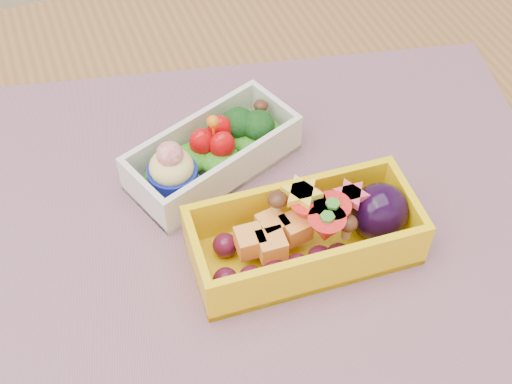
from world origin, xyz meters
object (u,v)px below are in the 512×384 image
object	(u,v)px
table	(200,294)
bento_white	(212,153)
placemat	(250,226)
bento_yellow	(309,233)

from	to	relation	value
table	bento_white	bearing A→B (deg)	57.84
table	bento_white	xyz separation A→B (m)	(0.04, 0.06, 0.12)
placemat	bento_white	xyz separation A→B (m)	(-0.01, 0.07, 0.02)
table	placemat	world-z (taller)	placemat
bento_white	bento_yellow	bearing A→B (deg)	-89.79
placemat	bento_white	distance (m)	0.08
table	placemat	distance (m)	0.11
bento_white	table	bearing A→B (deg)	-142.62
bento_white	bento_yellow	distance (m)	0.13
table	bento_yellow	distance (m)	0.16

